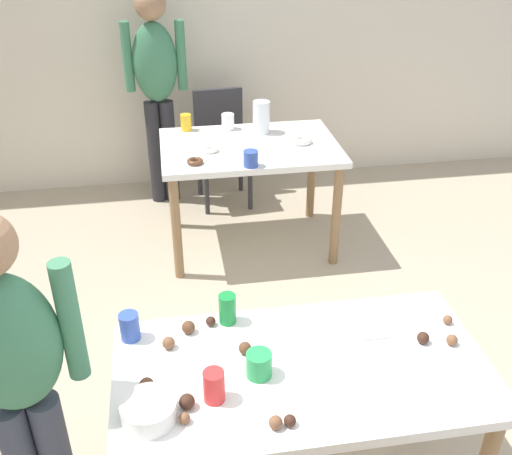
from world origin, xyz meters
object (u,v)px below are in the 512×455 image
Objects in this scene: chair_far_table at (221,140)px; person_girl_near at (17,376)px; soda_can at (227,309)px; pitcher_far at (261,117)px; person_adult_far at (156,80)px; dining_table_near at (301,388)px; dining_table_far at (250,159)px; mixing_bowl at (149,411)px.

chair_far_table is 2.98m from person_girl_near.
soda_can is (0.71, 0.29, -0.05)m from person_girl_near.
person_adult_far is at bearing 139.10° from pitcher_far.
pitcher_far reaches higher than soda_can.
chair_far_table is 0.69m from pitcher_far.
dining_table_near is 6.06× the size of pitcher_far.
person_girl_near is 2.55m from pitcher_far.
pitcher_far is at bearing 83.98° from dining_table_near.
person_girl_near reaches higher than dining_table_near.
pitcher_far is at bearing 76.68° from soda_can.
dining_table_far is at bearing -54.30° from person_adult_far.
chair_far_table is 4.91× the size of mixing_bowl.
dining_table_near is 2.80m from chair_far_table.
pitcher_far is at bearing 61.38° from dining_table_far.
chair_far_table is at bearing 89.63° from dining_table_near.
person_girl_near is (-0.95, -2.80, 0.36)m from chair_far_table.
mixing_bowl is 1.45× the size of soda_can.
mixing_bowl is at bearing -100.48° from chair_far_table.
person_adult_far reaches higher than person_girl_near.
person_girl_near reaches higher than soda_can.
person_adult_far is (-0.57, 0.79, 0.33)m from dining_table_far.
person_adult_far is 13.21× the size of soda_can.
person_adult_far reaches higher than dining_table_far.
dining_table_near is 0.96m from person_girl_near.
dining_table_far is (0.13, 2.05, -0.00)m from dining_table_near.
soda_can reaches higher than dining_table_far.
pitcher_far reaches higher than dining_table_near.
chair_far_table is (0.02, 2.80, -0.15)m from dining_table_near.
pitcher_far reaches higher than mixing_bowl.
dining_table_far is 2.32m from person_girl_near.
mixing_bowl is 0.53m from soda_can.
person_girl_near is 6.65× the size of pitcher_far.
soda_can is at bearing -85.27° from person_adult_far.
dining_table_near is at bearing -51.30° from soda_can.
dining_table_far is 0.31m from pitcher_far.
soda_can is at bearing -95.60° from chair_far_table.
person_girl_near is 0.77m from soda_can.
dining_table_far is at bearing 86.45° from dining_table_near.
person_girl_near is at bearing -157.70° from soda_can.
soda_can reaches higher than chair_far_table.
person_adult_far is 3.00m from mixing_bowl.
pitcher_far reaches higher than chair_far_table.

